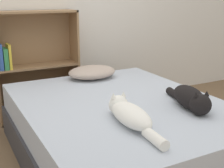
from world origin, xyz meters
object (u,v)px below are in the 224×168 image
object	(u,v)px
bed	(120,131)
cat_dark	(191,99)
pillow	(92,72)
cat_light	(130,114)
bookshelf	(34,64)

from	to	relation	value
bed	cat_dark	world-z (taller)	cat_dark
bed	cat_dark	size ratio (longest dim) A/B	3.43
pillow	cat_dark	xyz separation A→B (m)	(0.26, -1.06, 0.01)
cat_light	cat_dark	xyz separation A→B (m)	(0.50, 0.02, 0.01)
cat_dark	bookshelf	distance (m)	1.70
cat_light	cat_dark	distance (m)	0.50
pillow	bookshelf	bearing A→B (deg)	131.06
cat_dark	bed	bearing A→B (deg)	-122.32
pillow	cat_dark	bearing A→B (deg)	-76.13
cat_light	bookshelf	bearing A→B (deg)	10.82
cat_light	cat_dark	world-z (taller)	cat_dark
bed	cat_light	world-z (taller)	cat_light
cat_light	bookshelf	distance (m)	1.58
bed	pillow	distance (m)	0.77
bed	cat_light	bearing A→B (deg)	-111.81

